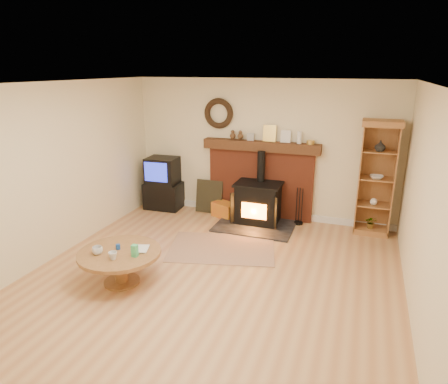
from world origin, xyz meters
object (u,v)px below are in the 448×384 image
at_px(wood_stove, 258,204).
at_px(curio_cabinet, 376,178).
at_px(tv_unit, 163,184).
at_px(coffee_table, 120,258).

height_order(wood_stove, curio_cabinet, curio_cabinet).
bearing_deg(wood_stove, curio_cabinet, 7.98).
bearing_deg(wood_stove, tv_unit, 174.64).
bearing_deg(tv_unit, coffee_table, -73.17).
bearing_deg(curio_cabinet, tv_unit, -178.77).
bearing_deg(coffee_table, curio_cabinet, 43.26).
height_order(wood_stove, tv_unit, wood_stove).
distance_m(wood_stove, curio_cabinet, 2.10).
bearing_deg(tv_unit, curio_cabinet, 1.23).
height_order(wood_stove, coffee_table, wood_stove).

